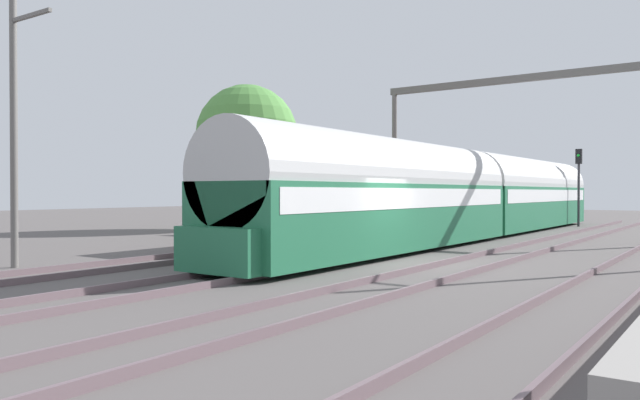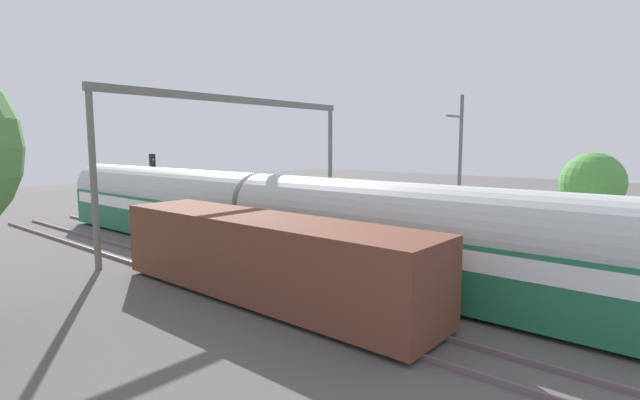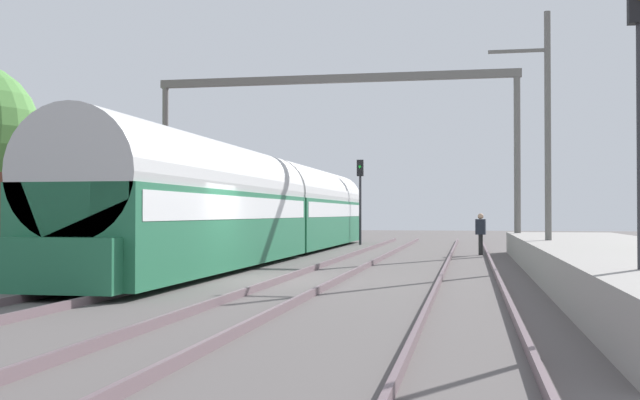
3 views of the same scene
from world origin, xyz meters
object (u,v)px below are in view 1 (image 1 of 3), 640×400
Objects in this scene: railway_signal_far at (579,177)px; catenary_gantry at (539,114)px; passenger_train at (472,195)px; freight_car at (345,206)px.

railway_signal_far is 9.25m from catenary_gantry.
passenger_train is at bearing -98.76° from railway_signal_far.
passenger_train is 7.01× the size of railway_signal_far.
railway_signal_far reaches higher than passenger_train.
passenger_train is 2.04× the size of catenary_gantry.
catenary_gantry reaches higher than passenger_train.
railway_signal_far is at bearing 81.24° from passenger_train.
passenger_train is at bearing -118.22° from catenary_gantry.
catenary_gantry is (5.87, 8.23, 4.41)m from freight_car.
passenger_train reaches higher than freight_car.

